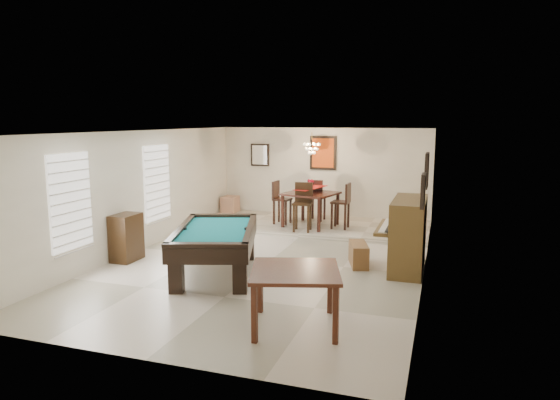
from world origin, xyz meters
The scene contains 26 objects.
ground_plane centered at (0.00, 0.00, -0.01)m, with size 6.00×9.00×0.02m, color beige.
wall_back centered at (0.00, 4.50, 1.30)m, with size 6.00×0.04×2.60m, color silver.
wall_front centered at (0.00, -4.50, 1.30)m, with size 6.00×0.04×2.60m, color silver.
wall_left centered at (-3.00, 0.00, 1.30)m, with size 0.04×9.00×2.60m, color silver.
wall_right centered at (3.00, 0.00, 1.30)m, with size 0.04×9.00×2.60m, color silver.
ceiling centered at (0.00, 0.00, 2.60)m, with size 6.00×9.00×0.04m, color white.
dining_step centered at (0.00, 3.25, 0.06)m, with size 6.00×2.50×0.12m, color beige.
window_left_front centered at (-2.97, -2.20, 1.40)m, with size 0.06×1.00×1.70m, color white.
window_left_rear centered at (-2.97, 0.60, 1.40)m, with size 0.06×1.00×1.70m, color white.
pool_table centered at (-0.66, -1.17, 0.42)m, with size 1.37×2.53×0.84m, color black, non-canonical shape.
square_table centered at (1.41, -3.00, 0.41)m, with size 1.19×1.19×0.82m, color #38180E, non-canonical shape.
upright_piano centered at (2.52, 0.24, 0.68)m, with size 0.91×1.63×1.36m, color brown, non-canonical shape.
piano_bench centered at (1.75, 0.21, 0.22)m, with size 0.31×0.79×0.44m, color brown.
apothecary_chest centered at (-2.77, -0.93, 0.48)m, with size 0.42×0.64×0.95m, color black.
dining_table centered at (0.06, 2.92, 0.61)m, with size 1.19×1.19×0.99m, color black, non-canonical shape.
flower_vase centered at (0.06, 2.92, 1.22)m, with size 0.14×0.14×0.23m, color red, non-canonical shape.
dining_chair_south centered at (0.02, 2.27, 0.71)m, with size 0.44×0.44×1.18m, color black, non-canonical shape.
dining_chair_north centered at (0.03, 3.68, 0.68)m, with size 0.42×0.42×1.12m, color black, non-canonical shape.
dining_chair_west centered at (-0.72, 2.96, 0.68)m, with size 0.42×0.42×1.12m, color black, non-canonical shape.
dining_chair_east centered at (0.84, 2.89, 0.69)m, with size 0.43×0.43×1.15m, color black, non-canonical shape.
corner_bench centered at (-2.71, 4.07, 0.35)m, with size 0.41×0.52×0.47m, color tan.
chandelier centered at (0.00, 3.20, 2.20)m, with size 0.44×0.44×0.60m, color #FFE5B2, non-canonical shape.
back_painting centered at (0.00, 4.46, 1.90)m, with size 0.75×0.06×0.95m, color #D84C14.
back_mirror centered at (-1.90, 4.46, 1.80)m, with size 0.55×0.06×0.65m, color white.
right_picture_upper centered at (2.96, 0.30, 1.90)m, with size 0.06×0.55×0.65m, color slate.
right_picture_lower centered at (2.96, -1.00, 1.70)m, with size 0.06×0.45×0.55m, color gray.
Camera 1 is at (3.27, -9.27, 2.84)m, focal length 32.00 mm.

